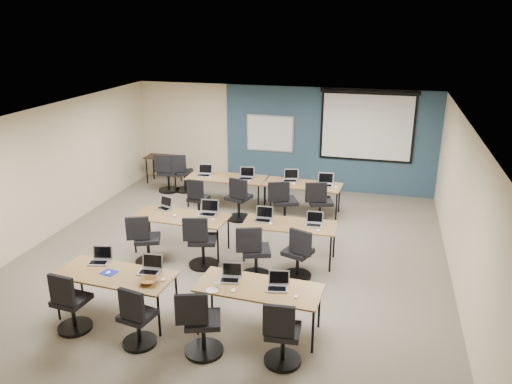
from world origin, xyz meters
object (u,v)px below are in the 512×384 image
(task_chair_7, at_px, (298,257))
(task_chair_11, at_px, (319,207))
(projector_screen, at_px, (367,122))
(task_chair_5, at_px, (201,246))
(laptop_3, at_px, (278,284))
(task_chair_8, at_px, (198,202))
(training_table_back_left, at_px, (226,179))
(laptop_2, at_px, (231,276))
(training_table_front_left, at_px, (115,276))
(task_chair_2, at_px, (201,328))
(laptop_6, at_px, (264,217))
(laptop_4, at_px, (165,206))
(spare_chair_b, at_px, (167,176))
(task_chair_4, at_px, (146,244))
(task_chair_0, at_px, (70,307))
(laptop_0, at_px, (100,258))
(laptop_5, at_px, (208,211))
(laptop_11, at_px, (325,182))
(training_table_mid_right, at_px, (290,226))
(laptop_7, at_px, (314,222))
(laptop_9, at_px, (246,176))
(training_table_front_right, at_px, (259,290))
(task_chair_10, at_px, (283,207))
(training_table_back_right, at_px, (302,186))
(laptop_8, at_px, (204,173))
(whiteboard, at_px, (270,134))
(laptop_1, at_px, (150,268))
(task_chair_6, at_px, (254,256))
(laptop_10, at_px, (291,178))
(task_chair_1, at_px, (137,322))
(training_table_mid_left, at_px, (181,218))
(utility_table, at_px, (163,160))
(spare_chair_a, at_px, (183,176))
(task_chair_3, at_px, (282,338))
(task_chair_9, at_px, (239,202))

(task_chair_7, xyz_separation_m, task_chair_11, (0.02, 2.46, 0.03))
(projector_screen, distance_m, task_chair_5, 5.75)
(laptop_3, height_order, task_chair_8, same)
(training_table_back_left, bearing_deg, laptop_2, -71.68)
(projector_screen, relative_size, training_table_front_left, 1.34)
(task_chair_2, xyz_separation_m, laptop_6, (0.09, 3.15, 0.37))
(laptop_4, height_order, spare_chair_b, spare_chair_b)
(task_chair_4, bearing_deg, task_chair_0, -114.70)
(laptop_4, bearing_deg, laptop_0, -70.22)
(laptop_5, xyz_separation_m, laptop_11, (1.98, 2.36, 0.00))
(training_table_mid_right, relative_size, task_chair_4, 1.74)
(laptop_7, height_order, laptop_9, laptop_9)
(task_chair_5, bearing_deg, training_table_front_right, -61.13)
(laptop_0, xyz_separation_m, task_chair_8, (0.17, 3.77, -0.40))
(task_chair_8, bearing_deg, laptop_3, -52.37)
(training_table_front_right, distance_m, laptop_6, 2.49)
(task_chair_2, relative_size, task_chair_10, 0.97)
(training_table_front_left, relative_size, laptop_4, 6.01)
(training_table_back_right, height_order, laptop_8, laptop_8)
(task_chair_4, bearing_deg, whiteboard, 54.78)
(task_chair_4, distance_m, laptop_9, 3.50)
(training_table_mid_right, bearing_deg, laptop_6, 171.62)
(laptop_1, xyz_separation_m, task_chair_5, (0.19, 1.63, -0.36))
(laptop_5, bearing_deg, task_chair_4, -139.47)
(training_table_mid_right, distance_m, task_chair_6, 1.02)
(training_table_mid_right, xyz_separation_m, task_chair_11, (0.31, 1.77, -0.25))
(laptop_4, bearing_deg, laptop_10, 68.78)
(training_table_back_right, height_order, laptop_0, laptop_0)
(laptop_1, bearing_deg, whiteboard, 81.87)
(laptop_9, bearing_deg, projector_screen, 24.94)
(task_chair_1, xyz_separation_m, laptop_11, (1.87, 5.59, 0.40))
(projector_screen, relative_size, laptop_3, 8.00)
(task_chair_0, relative_size, laptop_2, 3.29)
(task_chair_8, bearing_deg, training_table_back_left, 69.92)
(training_table_mid_left, relative_size, utility_table, 1.91)
(projector_screen, bearing_deg, laptop_3, -97.36)
(laptop_8, distance_m, laptop_11, 2.94)
(training_table_front_right, height_order, laptop_11, laptop_11)
(whiteboard, relative_size, task_chair_8, 1.33)
(training_table_front_right, relative_size, task_chair_11, 1.71)
(laptop_2, height_order, spare_chair_a, spare_chair_a)
(laptop_2, distance_m, laptop_5, 2.64)
(task_chair_3, xyz_separation_m, laptop_5, (-2.13, 3.11, 0.39))
(laptop_9, distance_m, task_chair_10, 1.44)
(spare_chair_a, bearing_deg, utility_table, 116.81)
(task_chair_9, xyz_separation_m, utility_table, (-2.79, 2.09, 0.23))
(training_table_back_right, height_order, task_chair_11, task_chair_11)
(laptop_1, distance_m, laptop_4, 2.65)
(training_table_mid_left, distance_m, task_chair_5, 0.86)
(laptop_7, distance_m, laptop_10, 2.66)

